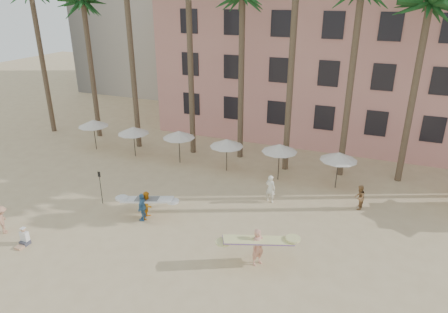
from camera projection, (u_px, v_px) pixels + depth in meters
ground at (150, 274)px, 19.03m from camera, size 120.00×120.00×0.00m
pink_hotel at (364, 46)px, 35.92m from camera, size 35.00×14.00×16.00m
umbrella_row at (202, 138)px, 29.91m from camera, size 22.50×2.70×2.73m
carrier_yellow at (258, 245)px, 19.36m from camera, size 3.39×2.20×1.95m
carrier_white at (147, 204)px, 23.51m from camera, size 3.19×1.49×1.70m
beachgoers at (177, 205)px, 23.52m from camera, size 19.08×11.09×1.85m
paddle at (100, 184)px, 24.88m from camera, size 0.18×0.04×2.23m
seated_man at (24, 239)px, 21.13m from camera, size 0.44×0.77×1.00m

